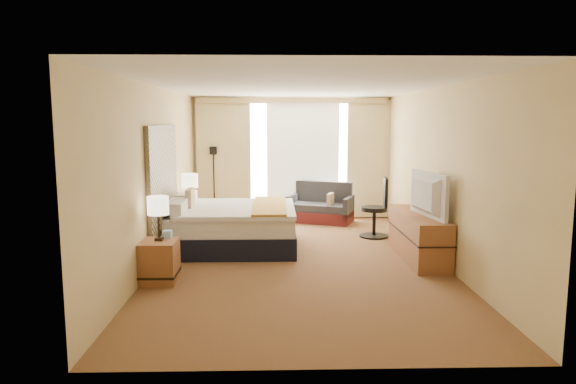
{
  "coord_description": "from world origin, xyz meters",
  "views": [
    {
      "loc": [
        -0.37,
        -7.6,
        2.09
      ],
      "look_at": [
        -0.15,
        0.4,
        0.98
      ],
      "focal_mm": 32.0,
      "sensor_mm": 36.0,
      "label": 1
    }
  ],
  "objects_px": {
    "television": "(421,195)",
    "nightstand_left": "(160,261)",
    "loveseat": "(321,209)",
    "desk_chair": "(378,211)",
    "media_dresser": "(419,236)",
    "lamp_right": "(190,181)",
    "nightstand_right": "(191,224)",
    "floor_lamp": "(214,168)",
    "lamp_left": "(158,206)",
    "bed": "(233,226)"
  },
  "relations": [
    {
      "from": "loveseat",
      "to": "floor_lamp",
      "type": "distance_m",
      "value": 2.43
    },
    {
      "from": "nightstand_right",
      "to": "lamp_left",
      "type": "height_order",
      "value": "lamp_left"
    },
    {
      "from": "loveseat",
      "to": "desk_chair",
      "type": "distance_m",
      "value": 1.75
    },
    {
      "from": "media_dresser",
      "to": "floor_lamp",
      "type": "xyz_separation_m",
      "value": [
        -3.49,
        3.3,
        0.75
      ]
    },
    {
      "from": "lamp_right",
      "to": "nightstand_right",
      "type": "bearing_deg",
      "value": -84.54
    },
    {
      "from": "nightstand_right",
      "to": "media_dresser",
      "type": "height_order",
      "value": "media_dresser"
    },
    {
      "from": "bed",
      "to": "loveseat",
      "type": "relative_size",
      "value": 1.38
    },
    {
      "from": "nightstand_left",
      "to": "media_dresser",
      "type": "xyz_separation_m",
      "value": [
        3.7,
        1.05,
        0.07
      ]
    },
    {
      "from": "media_dresser",
      "to": "loveseat",
      "type": "xyz_separation_m",
      "value": [
        -1.23,
        2.98,
        -0.08
      ]
    },
    {
      "from": "nightstand_left",
      "to": "desk_chair",
      "type": "distance_m",
      "value": 4.23
    },
    {
      "from": "nightstand_right",
      "to": "lamp_right",
      "type": "relative_size",
      "value": 0.89
    },
    {
      "from": "nightstand_left",
      "to": "lamp_left",
      "type": "height_order",
      "value": "lamp_left"
    },
    {
      "from": "bed",
      "to": "television",
      "type": "bearing_deg",
      "value": -19.86
    },
    {
      "from": "desk_chair",
      "to": "television",
      "type": "distance_m",
      "value": 1.84
    },
    {
      "from": "nightstand_right",
      "to": "lamp_left",
      "type": "xyz_separation_m",
      "value": [
        -0.0,
        -2.48,
        0.72
      ]
    },
    {
      "from": "nightstand_left",
      "to": "lamp_right",
      "type": "xyz_separation_m",
      "value": [
        -0.0,
        2.55,
        0.75
      ]
    },
    {
      "from": "television",
      "to": "loveseat",
      "type": "bearing_deg",
      "value": 11.76
    },
    {
      "from": "media_dresser",
      "to": "floor_lamp",
      "type": "distance_m",
      "value": 4.86
    },
    {
      "from": "nightstand_right",
      "to": "bed",
      "type": "height_order",
      "value": "bed"
    },
    {
      "from": "loveseat",
      "to": "television",
      "type": "bearing_deg",
      "value": -49.17
    },
    {
      "from": "nightstand_left",
      "to": "floor_lamp",
      "type": "height_order",
      "value": "floor_lamp"
    },
    {
      "from": "floor_lamp",
      "to": "bed",
      "type": "bearing_deg",
      "value": -76.65
    },
    {
      "from": "nightstand_right",
      "to": "media_dresser",
      "type": "relative_size",
      "value": 0.31
    },
    {
      "from": "nightstand_right",
      "to": "media_dresser",
      "type": "xyz_separation_m",
      "value": [
        3.7,
        -1.45,
        0.07
      ]
    },
    {
      "from": "lamp_right",
      "to": "television",
      "type": "height_order",
      "value": "television"
    },
    {
      "from": "bed",
      "to": "loveseat",
      "type": "bearing_deg",
      "value": 52.77
    },
    {
      "from": "floor_lamp",
      "to": "media_dresser",
      "type": "bearing_deg",
      "value": -43.42
    },
    {
      "from": "media_dresser",
      "to": "bed",
      "type": "relative_size",
      "value": 0.88
    },
    {
      "from": "lamp_left",
      "to": "television",
      "type": "bearing_deg",
      "value": 12.28
    },
    {
      "from": "desk_chair",
      "to": "lamp_right",
      "type": "bearing_deg",
      "value": -172.3
    },
    {
      "from": "bed",
      "to": "loveseat",
      "type": "xyz_separation_m",
      "value": [
        1.66,
        2.19,
        -0.09
      ]
    },
    {
      "from": "lamp_left",
      "to": "lamp_right",
      "type": "bearing_deg",
      "value": 90.1
    },
    {
      "from": "media_dresser",
      "to": "desk_chair",
      "type": "xyz_separation_m",
      "value": [
        -0.33,
        1.49,
        0.13
      ]
    },
    {
      "from": "loveseat",
      "to": "desk_chair",
      "type": "xyz_separation_m",
      "value": [
        0.9,
        -1.48,
        0.21
      ]
    },
    {
      "from": "nightstand_right",
      "to": "television",
      "type": "relative_size",
      "value": 0.48
    },
    {
      "from": "bed",
      "to": "floor_lamp",
      "type": "relative_size",
      "value": 1.31
    },
    {
      "from": "nightstand_left",
      "to": "nightstand_right",
      "type": "relative_size",
      "value": 1.0
    },
    {
      "from": "floor_lamp",
      "to": "desk_chair",
      "type": "relative_size",
      "value": 1.43
    },
    {
      "from": "media_dresser",
      "to": "television",
      "type": "relative_size",
      "value": 1.58
    },
    {
      "from": "loveseat",
      "to": "lamp_left",
      "type": "relative_size",
      "value": 2.54
    },
    {
      "from": "media_dresser",
      "to": "loveseat",
      "type": "bearing_deg",
      "value": 112.41
    },
    {
      "from": "lamp_left",
      "to": "lamp_right",
      "type": "height_order",
      "value": "lamp_right"
    },
    {
      "from": "lamp_left",
      "to": "lamp_right",
      "type": "distance_m",
      "value": 2.53
    },
    {
      "from": "bed",
      "to": "television",
      "type": "relative_size",
      "value": 1.79
    },
    {
      "from": "desk_chair",
      "to": "lamp_left",
      "type": "bearing_deg",
      "value": -135.31
    },
    {
      "from": "media_dresser",
      "to": "bed",
      "type": "distance_m",
      "value": 3.0
    },
    {
      "from": "television",
      "to": "nightstand_left",
      "type": "bearing_deg",
      "value": 94.19
    },
    {
      "from": "floor_lamp",
      "to": "television",
      "type": "distance_m",
      "value": 4.93
    },
    {
      "from": "desk_chair",
      "to": "loveseat",
      "type": "bearing_deg",
      "value": 128.99
    },
    {
      "from": "media_dresser",
      "to": "television",
      "type": "bearing_deg",
      "value": -101.87
    }
  ]
}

